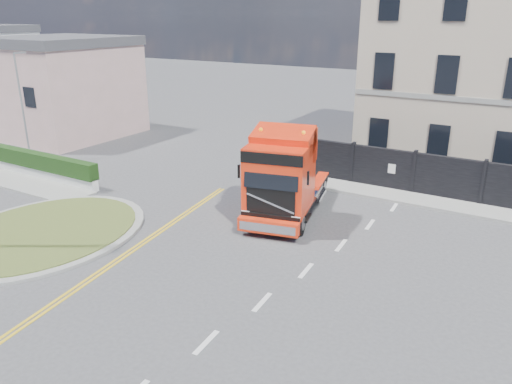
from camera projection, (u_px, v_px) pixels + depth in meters
The scene contains 11 objects.
ground at pixel (238, 246), 18.27m from camera, with size 120.00×120.00×0.00m, color #424244.
traffic_island at pixel (43, 233), 19.19m from camera, with size 6.80×6.80×0.17m.
hedge_wall at pixel (40, 165), 25.50m from camera, with size 8.00×0.55×1.35m.
pavement_side at pixel (23, 183), 24.84m from camera, with size 8.50×1.80×0.10m, color gray.
seaside_bldg_pink at pixel (63, 91), 34.17m from camera, with size 8.00×8.00×6.00m, color #D2A6A4.
seaside_bldg_cream at pixel (17, 87), 39.81m from camera, with size 9.00×8.00×5.00m, color beige.
hoarding_fence at pixel (472, 182), 22.06m from camera, with size 18.80×0.25×2.00m.
georgian_building at pixel (496, 58), 26.77m from camera, with size 12.30×10.30×12.80m.
pavement_far at pixel (452, 206), 21.91m from camera, with size 20.00×1.60×0.12m, color gray.
truck at pixel (283, 180), 20.15m from camera, with size 3.68×6.65×3.77m.
lamppost_slim at pixel (21, 98), 27.59m from camera, with size 0.25×0.50×6.14m.
Camera 1 is at (9.04, -13.85, 8.05)m, focal length 35.00 mm.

